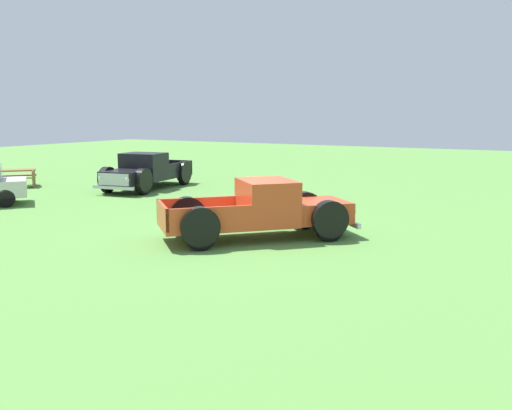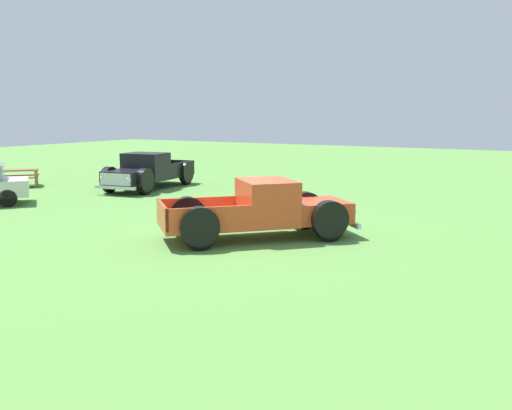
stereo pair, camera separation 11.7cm
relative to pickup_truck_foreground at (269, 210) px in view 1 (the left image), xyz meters
The scene contains 4 objects.
ground_plane 1.12m from the pickup_truck_foreground, 86.07° to the left, with size 80.00×80.00×0.00m, color #5B9342.
pickup_truck_foreground is the anchor object (origin of this frame).
pickup_truck_behind_left 10.83m from the pickup_truck_foreground, 58.21° to the left, with size 5.34×2.63×1.57m.
picnic_table 15.19m from the pickup_truck_foreground, 76.53° to the left, with size 2.33×2.30×0.78m.
Camera 1 is at (-13.13, -7.86, 3.31)m, focal length 40.05 mm.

